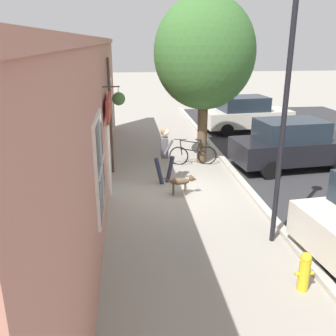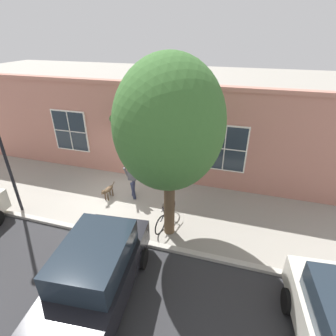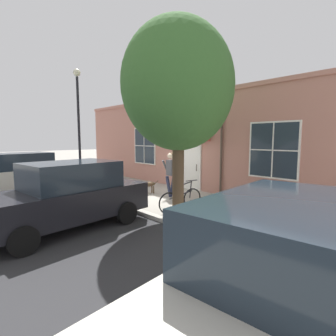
% 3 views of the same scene
% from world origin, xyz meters
% --- Properties ---
extents(ground_plane, '(90.00, 90.00, 0.00)m').
position_xyz_m(ground_plane, '(0.00, 0.00, 0.00)').
color(ground_plane, gray).
extents(storefront_facade, '(0.95, 18.00, 4.41)m').
position_xyz_m(storefront_facade, '(-2.34, 0.02, 2.22)').
color(storefront_facade, '#B27566').
rests_on(storefront_facade, ground_plane).
extents(pedestrian_walking, '(0.68, 0.55, 1.80)m').
position_xyz_m(pedestrian_walking, '(-0.45, 0.63, 1.09)').
color(pedestrian_walking, '#282D47').
rests_on(pedestrian_walking, ground_plane).
extents(dog_on_leash, '(1.00, 0.27, 0.61)m').
position_xyz_m(dog_on_leash, '(-0.06, -0.36, 0.40)').
color(dog_on_leash, brown).
rests_on(dog_on_leash, ground_plane).
extents(street_tree_by_curb, '(3.51, 3.16, 5.86)m').
position_xyz_m(street_tree_by_curb, '(1.12, 2.69, 3.84)').
color(street_tree_by_curb, brown).
rests_on(street_tree_by_curb, ground_plane).
extents(leaning_bicycle, '(1.73, 0.27, 1.00)m').
position_xyz_m(leaning_bicycle, '(0.78, 2.41, 0.38)').
color(leaning_bicycle, black).
rests_on(leaning_bicycle, ground_plane).
extents(parked_car_mid_block, '(4.46, 2.26, 1.75)m').
position_xyz_m(parked_car_mid_block, '(4.20, 1.60, 0.88)').
color(parked_car_mid_block, black).
rests_on(parked_car_mid_block, ground_plane).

